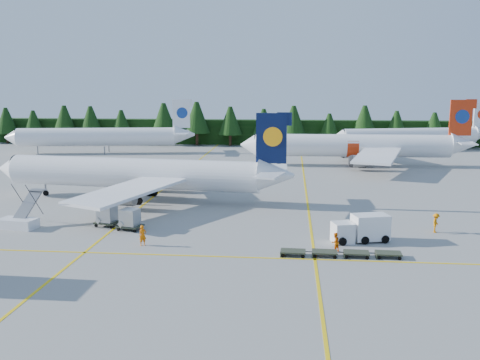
# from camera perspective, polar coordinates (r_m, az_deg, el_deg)

# --- Properties ---
(ground) EXTENTS (320.00, 320.00, 0.00)m
(ground) POSITION_cam_1_polar(r_m,az_deg,el_deg) (51.55, 1.00, -6.16)
(ground) COLOR gray
(ground) RESTS_ON ground
(taxi_stripe_a) EXTENTS (0.25, 120.00, 0.01)m
(taxi_stripe_a) POSITION_cam_1_polar(r_m,az_deg,el_deg) (73.04, -8.77, -1.41)
(taxi_stripe_a) COLOR yellow
(taxi_stripe_a) RESTS_ON ground
(taxi_stripe_b) EXTENTS (0.25, 120.00, 0.01)m
(taxi_stripe_b) POSITION_cam_1_polar(r_m,az_deg,el_deg) (70.86, 7.12, -1.73)
(taxi_stripe_b) COLOR yellow
(taxi_stripe_b) RESTS_ON ground
(taxi_stripe_cross) EXTENTS (80.00, 0.25, 0.01)m
(taxi_stripe_cross) POSITION_cam_1_polar(r_m,az_deg,el_deg) (45.84, 0.40, -8.25)
(taxi_stripe_cross) COLOR yellow
(taxi_stripe_cross) RESTS_ON ground
(treeline_hedge) EXTENTS (220.00, 4.00, 6.00)m
(treeline_hedge) POSITION_cam_1_polar(r_m,az_deg,el_deg) (131.89, 3.81, 5.11)
(treeline_hedge) COLOR black
(treeline_hedge) RESTS_ON ground
(airliner_navy) EXTENTS (38.47, 31.50, 11.20)m
(airliner_navy) POSITION_cam_1_polar(r_m,az_deg,el_deg) (69.19, -11.87, 0.68)
(airliner_navy) COLOR white
(airliner_navy) RESTS_ON ground
(airliner_red) EXTENTS (40.91, 33.66, 11.89)m
(airliner_red) POSITION_cam_1_polar(r_m,az_deg,el_deg) (98.55, 11.46, 3.58)
(airliner_red) COLOR white
(airliner_red) RESTS_ON ground
(airliner_far_left) EXTENTS (38.95, 9.51, 11.38)m
(airliner_far_left) POSITION_cam_1_polar(r_m,az_deg,el_deg) (118.51, -15.53, 4.48)
(airliner_far_left) COLOR white
(airliner_far_left) RESTS_ON ground
(airliner_far_right) EXTENTS (35.58, 11.68, 10.54)m
(airliner_far_right) POSITION_cam_1_polar(r_m,az_deg,el_deg) (124.20, 17.27, 4.51)
(airliner_far_right) COLOR white
(airliner_far_right) RESTS_ON ground
(airstairs) EXTENTS (4.07, 5.52, 3.43)m
(airstairs) POSITION_cam_1_polar(r_m,az_deg,el_deg) (59.40, -22.45, -4.01)
(airstairs) COLOR white
(airstairs) RESTS_ON ground
(service_truck) EXTENTS (5.56, 3.26, 2.53)m
(service_truck) POSITION_cam_1_polar(r_m,az_deg,el_deg) (51.24, 12.74, -5.06)
(service_truck) COLOR white
(service_truck) RESTS_ON ground
(dolly_train) EXTENTS (10.25, 1.66, 0.13)m
(dolly_train) POSITION_cam_1_polar(r_m,az_deg,el_deg) (46.70, 10.67, -7.57)
(dolly_train) COLOR #363D2C
(dolly_train) RESTS_ON ground
(uld_pair) EXTENTS (5.47, 3.53, 1.80)m
(uld_pair) POSITION_cam_1_polar(r_m,az_deg,el_deg) (55.99, -12.84, -3.81)
(uld_pair) COLOR #363D2C
(uld_pair) RESTS_ON ground
(crew_a) EXTENTS (0.82, 0.75, 1.87)m
(crew_a) POSITION_cam_1_polar(r_m,az_deg,el_deg) (49.67, -10.34, -5.84)
(crew_a) COLOR #E36704
(crew_a) RESTS_ON ground
(crew_b) EXTENTS (1.06, 1.04, 1.72)m
(crew_b) POSITION_cam_1_polar(r_m,az_deg,el_deg) (47.82, 10.11, -6.56)
(crew_b) COLOR #ED6404
(crew_b) RESTS_ON ground
(crew_c) EXTENTS (0.83, 0.96, 1.94)m
(crew_c) POSITION_cam_1_polar(r_m,az_deg,el_deg) (56.48, 20.18, -4.32)
(crew_c) COLOR orange
(crew_c) RESTS_ON ground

